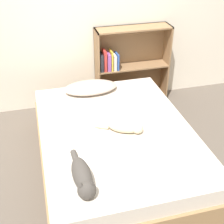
{
  "coord_description": "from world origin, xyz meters",
  "views": [
    {
      "loc": [
        -0.67,
        -2.4,
        2.24
      ],
      "look_at": [
        0.0,
        0.15,
        0.56
      ],
      "focal_mm": 50.0,
      "sensor_mm": 36.0,
      "label": 1
    }
  ],
  "objects": [
    {
      "name": "cat_dark",
      "position": [
        -0.44,
        -0.65,
        0.53
      ],
      "size": [
        0.17,
        0.59,
        0.16
      ],
      "rotation": [
        0.0,
        0.0,
        4.76
      ],
      "color": "#47423D",
      "rests_on": "bed"
    },
    {
      "name": "pillow",
      "position": [
        -0.09,
        0.81,
        0.51
      ],
      "size": [
        0.63,
        0.35,
        0.11
      ],
      "color": "#B29E8E",
      "rests_on": "bed"
    },
    {
      "name": "cat_light",
      "position": [
        0.07,
        -0.06,
        0.53
      ],
      "size": [
        0.44,
        0.31,
        0.14
      ],
      "rotation": [
        0.0,
        0.0,
        5.78
      ],
      "color": "beige",
      "rests_on": "bed"
    },
    {
      "name": "ground_plane",
      "position": [
        0.0,
        0.0,
        0.0
      ],
      "size": [
        8.0,
        8.0,
        0.0
      ],
      "primitive_type": "plane",
      "color": "brown"
    },
    {
      "name": "bed",
      "position": [
        0.0,
        0.0,
        0.23
      ],
      "size": [
        1.5,
        2.04,
        0.46
      ],
      "color": "#99754C",
      "rests_on": "ground_plane"
    },
    {
      "name": "wall_back",
      "position": [
        0.0,
        1.41,
        1.25
      ],
      "size": [
        8.0,
        0.06,
        2.5
      ],
      "color": "silver",
      "rests_on": "ground_plane"
    },
    {
      "name": "bookshelf",
      "position": [
        0.52,
        1.28,
        0.54
      ],
      "size": [
        0.98,
        0.26,
        1.05
      ],
      "color": "#8E6B47",
      "rests_on": "ground_plane"
    }
  ]
}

